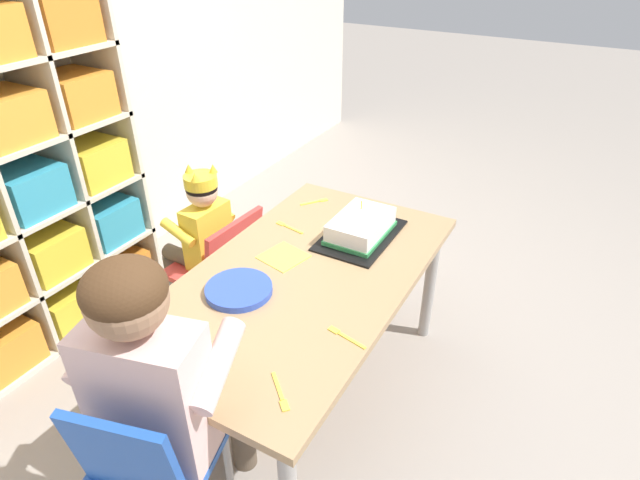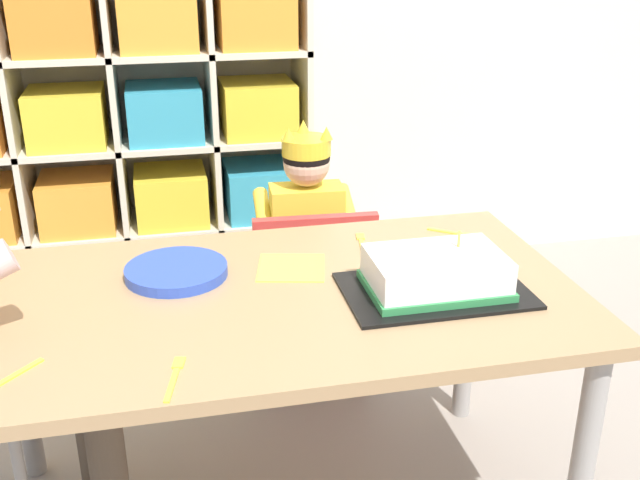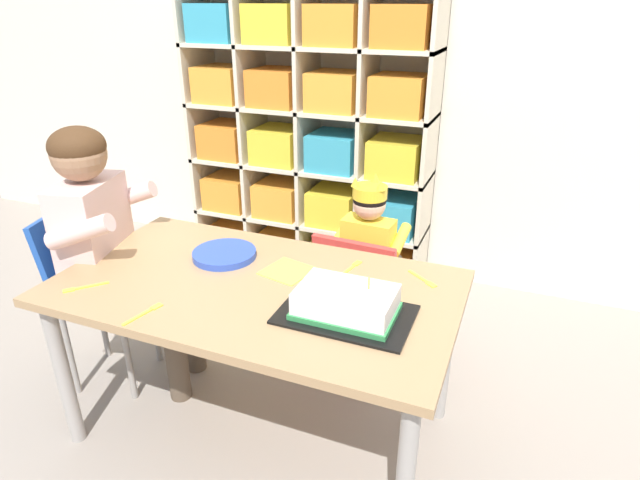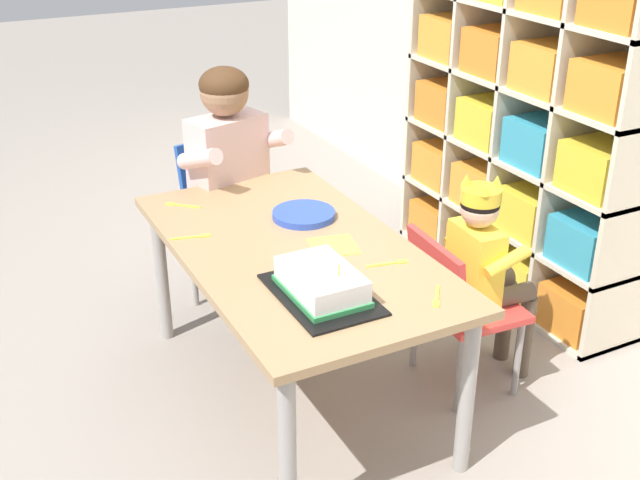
{
  "view_description": "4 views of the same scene",
  "coord_description": "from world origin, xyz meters",
  "px_view_note": "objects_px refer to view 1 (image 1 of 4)",
  "views": [
    {
      "loc": [
        -1.93,
        0.1,
        2.31
      ],
      "look_at": [
        -0.05,
        0.09,
        0.8
      ],
      "focal_mm": 41.47,
      "sensor_mm": 36.0,
      "label": 1
    },
    {
      "loc": [
        -0.4,
        -1.16,
        1.48
      ],
      "look_at": [
        0.03,
        0.03,
        0.73
      ],
      "focal_mm": 50.34,
      "sensor_mm": 36.0,
      "label": 2
    },
    {
      "loc": [
        0.43,
        -1.22,
        1.29
      ],
      "look_at": [
        -0.03,
        0.08,
        0.83
      ],
      "focal_mm": 33.06,
      "sensor_mm": 36.0,
      "label": 3
    },
    {
      "loc": [
        1.45,
        -0.8,
        1.69
      ],
      "look_at": [
        0.01,
        0.08,
        0.8
      ],
      "focal_mm": 45.84,
      "sensor_mm": 36.0,
      "label": 4
    }
  ],
  "objects_px": {
    "classroom_chair_blue": "(189,344)",
    "paper_plate_stack": "(293,305)",
    "child_with_crown": "(156,314)",
    "guest_at_table_side": "(361,169)",
    "adult_helper_seated": "(345,415)",
    "fork_near_child_seat": "(368,196)",
    "fork_near_cake_tray": "(326,217)",
    "fork_at_table_front_edge": "(335,348)",
    "classroom_chair_guest_side": "(357,195)",
    "birthday_cake_on_tray": "(384,251)",
    "activity_table": "(346,284)"
  },
  "relations": [
    {
      "from": "adult_helper_seated",
      "to": "birthday_cake_on_tray",
      "type": "distance_m",
      "value": 0.72
    },
    {
      "from": "classroom_chair_blue",
      "to": "child_with_crown",
      "type": "bearing_deg",
      "value": -89.93
    },
    {
      "from": "classroom_chair_blue",
      "to": "paper_plate_stack",
      "type": "distance_m",
      "value": 0.51
    },
    {
      "from": "fork_near_cake_tray",
      "to": "classroom_chair_blue",
      "type": "bearing_deg",
      "value": -104.21
    },
    {
      "from": "classroom_chair_guest_side",
      "to": "fork_near_cake_tray",
      "type": "distance_m",
      "value": 0.54
    },
    {
      "from": "fork_at_table_front_edge",
      "to": "fork_near_child_seat",
      "type": "xyz_separation_m",
      "value": [
        0.8,
        -0.14,
        -0.0
      ]
    },
    {
      "from": "guest_at_table_side",
      "to": "birthday_cake_on_tray",
      "type": "relative_size",
      "value": 2.62
    },
    {
      "from": "paper_plate_stack",
      "to": "fork_near_child_seat",
      "type": "height_order",
      "value": "paper_plate_stack"
    },
    {
      "from": "classroom_chair_blue",
      "to": "fork_at_table_front_edge",
      "type": "height_order",
      "value": "fork_at_table_front_edge"
    },
    {
      "from": "activity_table",
      "to": "fork_near_cake_tray",
      "type": "bearing_deg",
      "value": 13.38
    },
    {
      "from": "activity_table",
      "to": "classroom_chair_guest_side",
      "type": "height_order",
      "value": "classroom_chair_guest_side"
    },
    {
      "from": "adult_helper_seated",
      "to": "guest_at_table_side",
      "type": "bearing_deg",
      "value": -103.43
    },
    {
      "from": "classroom_chair_guest_side",
      "to": "fork_near_child_seat",
      "type": "relative_size",
      "value": 5.24
    },
    {
      "from": "child_with_crown",
      "to": "birthday_cake_on_tray",
      "type": "xyz_separation_m",
      "value": [
        0.14,
        -0.8,
        0.17
      ]
    },
    {
      "from": "classroom_chair_guest_side",
      "to": "fork_near_cake_tray",
      "type": "height_order",
      "value": "classroom_chair_guest_side"
    },
    {
      "from": "adult_helper_seated",
      "to": "fork_near_child_seat",
      "type": "height_order",
      "value": "adult_helper_seated"
    },
    {
      "from": "activity_table",
      "to": "child_with_crown",
      "type": "height_order",
      "value": "child_with_crown"
    },
    {
      "from": "adult_helper_seated",
      "to": "guest_at_table_side",
      "type": "relative_size",
      "value": 1.05
    },
    {
      "from": "fork_near_cake_tray",
      "to": "fork_at_table_front_edge",
      "type": "height_order",
      "value": "same"
    },
    {
      "from": "activity_table",
      "to": "classroom_chair_guest_side",
      "type": "bearing_deg",
      "value": -5.49
    },
    {
      "from": "activity_table",
      "to": "fork_near_child_seat",
      "type": "xyz_separation_m",
      "value": [
        0.43,
        -0.1,
        0.08
      ]
    },
    {
      "from": "birthday_cake_on_tray",
      "to": "fork_near_child_seat",
      "type": "bearing_deg",
      "value": 5.55
    },
    {
      "from": "fork_at_table_front_edge",
      "to": "adult_helper_seated",
      "type": "bearing_deg",
      "value": 173.91
    },
    {
      "from": "child_with_crown",
      "to": "adult_helper_seated",
      "type": "xyz_separation_m",
      "value": [
        -0.57,
        -0.65,
        0.17
      ]
    },
    {
      "from": "fork_at_table_front_edge",
      "to": "fork_near_cake_tray",
      "type": "bearing_deg",
      "value": -9.13
    },
    {
      "from": "guest_at_table_side",
      "to": "paper_plate_stack",
      "type": "distance_m",
      "value": 0.89
    },
    {
      "from": "adult_helper_seated",
      "to": "guest_at_table_side",
      "type": "height_order",
      "value": "adult_helper_seated"
    },
    {
      "from": "birthday_cake_on_tray",
      "to": "fork_at_table_front_edge",
      "type": "relative_size",
      "value": 2.99
    },
    {
      "from": "child_with_crown",
      "to": "birthday_cake_on_tray",
      "type": "bearing_deg",
      "value": 100.31
    },
    {
      "from": "child_with_crown",
      "to": "adult_helper_seated",
      "type": "bearing_deg",
      "value": 49.22
    },
    {
      "from": "adult_helper_seated",
      "to": "guest_at_table_side",
      "type": "xyz_separation_m",
      "value": [
        1.3,
        -0.11,
        -0.04
      ]
    },
    {
      "from": "classroom_chair_blue",
      "to": "guest_at_table_side",
      "type": "height_order",
      "value": "guest_at_table_side"
    },
    {
      "from": "child_with_crown",
      "to": "fork_at_table_front_edge",
      "type": "xyz_separation_m",
      "value": [
        -0.3,
        -0.62,
        0.15
      ]
    },
    {
      "from": "classroom_chair_guest_side",
      "to": "fork_near_cake_tray",
      "type": "bearing_deg",
      "value": -110.71
    },
    {
      "from": "birthday_cake_on_tray",
      "to": "fork_near_cake_tray",
      "type": "distance_m",
      "value": 0.31
    },
    {
      "from": "paper_plate_stack",
      "to": "fork_at_table_front_edge",
      "type": "height_order",
      "value": "paper_plate_stack"
    },
    {
      "from": "guest_at_table_side",
      "to": "adult_helper_seated",
      "type": "bearing_deg",
      "value": -98.5
    },
    {
      "from": "fork_at_table_front_edge",
      "to": "fork_near_child_seat",
      "type": "relative_size",
      "value": 1.03
    },
    {
      "from": "child_with_crown",
      "to": "guest_at_table_side",
      "type": "height_order",
      "value": "guest_at_table_side"
    },
    {
      "from": "classroom_chair_blue",
      "to": "paper_plate_stack",
      "type": "height_order",
      "value": "paper_plate_stack"
    },
    {
      "from": "classroom_chair_blue",
      "to": "fork_near_child_seat",
      "type": "xyz_separation_m",
      "value": [
        0.51,
        -0.67,
        0.3
      ]
    },
    {
      "from": "classroom_chair_blue",
      "to": "fork_near_child_seat",
      "type": "relative_size",
      "value": 4.52
    },
    {
      "from": "classroom_chair_guest_side",
      "to": "guest_at_table_side",
      "type": "height_order",
      "value": "guest_at_table_side"
    },
    {
      "from": "fork_at_table_front_edge",
      "to": "paper_plate_stack",
      "type": "bearing_deg",
      "value": 25.16
    },
    {
      "from": "guest_at_table_side",
      "to": "birthday_cake_on_tray",
      "type": "distance_m",
      "value": 0.6
    },
    {
      "from": "guest_at_table_side",
      "to": "child_with_crown",
      "type": "bearing_deg",
      "value": -139.61
    },
    {
      "from": "child_with_crown",
      "to": "classroom_chair_guest_side",
      "type": "height_order",
      "value": "child_with_crown"
    },
    {
      "from": "adult_helper_seated",
      "to": "activity_table",
      "type": "bearing_deg",
      "value": -100.99
    },
    {
      "from": "paper_plate_stack",
      "to": "classroom_chair_guest_side",
      "type": "bearing_deg",
      "value": -14.84
    },
    {
      "from": "guest_at_table_side",
      "to": "fork_near_child_seat",
      "type": "distance_m",
      "value": 0.23
    }
  ]
}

